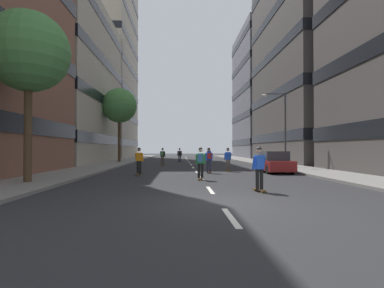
# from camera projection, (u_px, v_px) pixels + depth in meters

# --- Properties ---
(ground_plane) EXTENTS (146.26, 146.26, 0.00)m
(ground_plane) POSITION_uv_depth(u_px,v_px,m) (191.00, 164.00, 33.93)
(ground_plane) COLOR #28282B
(sidewalk_left) EXTENTS (3.52, 67.03, 0.14)m
(sidewalk_left) POSITION_uv_depth(u_px,v_px,m) (119.00, 162.00, 36.61)
(sidewalk_left) COLOR gray
(sidewalk_left) RESTS_ON ground_plane
(sidewalk_right) EXTENTS (3.52, 67.03, 0.14)m
(sidewalk_right) POSITION_uv_depth(u_px,v_px,m) (259.00, 162.00, 37.33)
(sidewalk_right) COLOR gray
(sidewalk_right) RESTS_ON ground_plane
(lane_markings) EXTENTS (0.16, 57.20, 0.01)m
(lane_markings) POSITION_uv_depth(u_px,v_px,m) (190.00, 163.00, 35.05)
(lane_markings) COLOR silver
(lane_markings) RESTS_ON ground_plane
(building_left_mid) EXTENTS (12.73, 21.02, 18.74)m
(building_left_mid) POSITION_uv_depth(u_px,v_px,m) (53.00, 85.00, 37.00)
(building_left_mid) COLOR #B2A893
(building_left_mid) RESTS_ON ground_plane
(building_left_far) EXTENTS (12.73, 18.90, 36.64)m
(building_left_far) POSITION_uv_depth(u_px,v_px,m) (97.00, 58.00, 56.63)
(building_left_far) COLOR #B2A893
(building_left_far) RESTS_ON ground_plane
(building_right_mid) EXTENTS (12.73, 19.86, 25.60)m
(building_right_mid) POSITION_uv_depth(u_px,v_px,m) (321.00, 60.00, 38.46)
(building_right_mid) COLOR #4C4744
(building_right_mid) RESTS_ON ground_plane
(building_right_far) EXTENTS (12.73, 16.79, 23.84)m
(building_right_far) POSITION_uv_depth(u_px,v_px,m) (273.00, 94.00, 57.94)
(building_right_far) COLOR slate
(building_right_far) RESTS_ON ground_plane
(parked_car_near) EXTENTS (1.82, 4.40, 1.52)m
(parked_car_near) POSITION_uv_depth(u_px,v_px,m) (273.00, 163.00, 21.92)
(parked_car_near) COLOR maroon
(parked_car_near) RESTS_ON ground_plane
(street_tree_near) EXTENTS (3.83, 3.83, 8.11)m
(street_tree_near) POSITION_uv_depth(u_px,v_px,m) (29.00, 52.00, 14.56)
(street_tree_near) COLOR #4C3823
(street_tree_near) RESTS_ON sidewalk_left
(street_tree_mid) EXTENTS (4.15, 4.15, 8.83)m
(street_tree_mid) POSITION_uv_depth(u_px,v_px,m) (119.00, 106.00, 36.79)
(street_tree_mid) COLOR #4C3823
(street_tree_mid) RESTS_ON sidewalk_left
(streetlamp_right) EXTENTS (2.13, 0.30, 6.50)m
(streetlamp_right) POSITION_uv_depth(u_px,v_px,m) (281.00, 121.00, 26.96)
(streetlamp_right) COLOR #3F3F44
(streetlamp_right) RESTS_ON sidewalk_right
(skater_0) EXTENTS (0.57, 0.92, 1.78)m
(skater_0) POSITION_uv_depth(u_px,v_px,m) (162.00, 155.00, 31.36)
(skater_0) COLOR brown
(skater_0) RESTS_ON ground_plane
(skater_1) EXTENTS (0.54, 0.91, 1.78)m
(skater_1) POSITION_uv_depth(u_px,v_px,m) (180.00, 155.00, 35.85)
(skater_1) COLOR brown
(skater_1) RESTS_ON ground_plane
(skater_2) EXTENTS (0.57, 0.92, 1.78)m
(skater_2) POSITION_uv_depth(u_px,v_px,m) (259.00, 167.00, 12.09)
(skater_2) COLOR brown
(skater_2) RESTS_ON ground_plane
(skater_3) EXTENTS (0.56, 0.92, 1.78)m
(skater_3) POSITION_uv_depth(u_px,v_px,m) (200.00, 161.00, 16.69)
(skater_3) COLOR brown
(skater_3) RESTS_ON ground_plane
(skater_4) EXTENTS (0.56, 0.92, 1.78)m
(skater_4) POSITION_uv_depth(u_px,v_px,m) (228.00, 158.00, 22.88)
(skater_4) COLOR brown
(skater_4) RESTS_ON ground_plane
(skater_5) EXTENTS (0.57, 0.92, 1.78)m
(skater_5) POSITION_uv_depth(u_px,v_px,m) (139.00, 160.00, 20.00)
(skater_5) COLOR brown
(skater_5) RESTS_ON ground_plane
(skater_6) EXTENTS (0.57, 0.92, 1.78)m
(skater_6) POSITION_uv_depth(u_px,v_px,m) (209.00, 154.00, 39.56)
(skater_6) COLOR brown
(skater_6) RESTS_ON ground_plane
(skater_7) EXTENTS (0.55, 0.91, 1.78)m
(skater_7) POSITION_uv_depth(u_px,v_px,m) (209.00, 159.00, 21.25)
(skater_7) COLOR brown
(skater_7) RESTS_ON ground_plane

